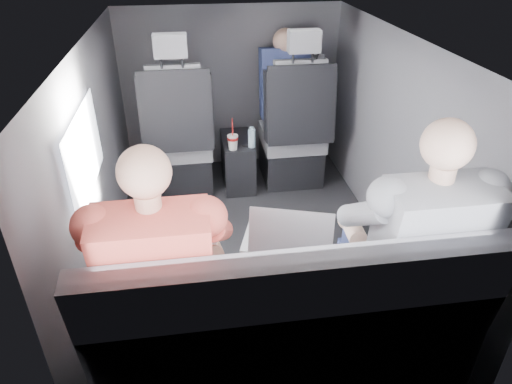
{
  "coord_description": "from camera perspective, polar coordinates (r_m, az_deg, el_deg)",
  "views": [
    {
      "loc": [
        -0.34,
        -2.45,
        1.88
      ],
      "look_at": [
        0.01,
        -0.05,
        0.45
      ],
      "focal_mm": 32.0,
      "sensor_mm": 36.0,
      "label": 1
    }
  ],
  "objects": [
    {
      "name": "floor",
      "position": [
        3.1,
        -0.38,
        -6.73
      ],
      "size": [
        2.6,
        2.6,
        0.0
      ],
      "primitive_type": "plane",
      "color": "black",
      "rests_on": "ground"
    },
    {
      "name": "ceiling",
      "position": [
        2.53,
        -0.49,
        18.45
      ],
      "size": [
        2.6,
        2.6,
        0.0
      ],
      "primitive_type": "plane",
      "rotation": [
        3.14,
        0.0,
        0.0
      ],
      "color": "#B2B2AD",
      "rests_on": "panel_back"
    },
    {
      "name": "panel_left",
      "position": [
        2.78,
        -19.13,
        3.11
      ],
      "size": [
        0.02,
        2.6,
        1.35
      ],
      "primitive_type": "cube",
      "color": "#56565B",
      "rests_on": "floor"
    },
    {
      "name": "panel_right",
      "position": [
        3.0,
        16.95,
        5.46
      ],
      "size": [
        0.02,
        2.6,
        1.35
      ],
      "primitive_type": "cube",
      "color": "#56565B",
      "rests_on": "floor"
    },
    {
      "name": "panel_front",
      "position": [
        3.95,
        -3.14,
        12.72
      ],
      "size": [
        1.8,
        0.02,
        1.35
      ],
      "primitive_type": "cube",
      "color": "#56565B",
      "rests_on": "floor"
    },
    {
      "name": "panel_back",
      "position": [
        1.7,
        5.96,
        -14.83
      ],
      "size": [
        1.8,
        0.02,
        1.35
      ],
      "primitive_type": "cube",
      "color": "#56565B",
      "rests_on": "floor"
    },
    {
      "name": "side_window",
      "position": [
        2.42,
        -20.56,
        4.65
      ],
      "size": [
        0.02,
        0.75,
        0.42
      ],
      "primitive_type": "cube",
      "color": "white",
      "rests_on": "panel_left"
    },
    {
      "name": "seatbelt",
      "position": [
        3.39,
        5.64,
        11.83
      ],
      "size": [
        0.35,
        0.11,
        0.59
      ],
      "primitive_type": "cube",
      "rotation": [
        -0.14,
        0.49,
        0.0
      ],
      "color": "black",
      "rests_on": "front_seat_right"
    },
    {
      "name": "front_seat_left",
      "position": [
        3.6,
        -9.45,
        5.88
      ],
      "size": [
        0.52,
        0.58,
        1.26
      ],
      "color": "black",
      "rests_on": "floor"
    },
    {
      "name": "front_seat_right",
      "position": [
        3.69,
        4.72,
        6.79
      ],
      "size": [
        0.52,
        0.58,
        1.26
      ],
      "color": "black",
      "rests_on": "floor"
    },
    {
      "name": "center_console",
      "position": [
        3.74,
        -2.3,
        3.84
      ],
      "size": [
        0.24,
        0.48,
        0.41
      ],
      "color": "black",
      "rests_on": "floor"
    },
    {
      "name": "rear_bench",
      "position": [
        2.12,
        3.84,
        -17.31
      ],
      "size": [
        1.6,
        0.57,
        0.92
      ],
      "color": "slate",
      "rests_on": "floor"
    },
    {
      "name": "soda_cup",
      "position": [
        3.46,
        -2.92,
        6.3
      ],
      "size": [
        0.08,
        0.08,
        0.25
      ],
      "color": "white",
      "rests_on": "center_console"
    },
    {
      "name": "water_bottle",
      "position": [
        3.49,
        -0.54,
        6.79
      ],
      "size": [
        0.06,
        0.06,
        0.16
      ],
      "color": "#ACD0E9",
      "rests_on": "center_console"
    },
    {
      "name": "laptop_white",
      "position": [
        2.04,
        -9.9,
        -7.43
      ],
      "size": [
        0.36,
        0.33,
        0.26
      ],
      "color": "silver",
      "rests_on": "passenger_rear_left"
    },
    {
      "name": "laptop_silver",
      "position": [
        2.1,
        3.64,
        -5.9
      ],
      "size": [
        0.42,
        0.42,
        0.26
      ],
      "color": "silver",
      "rests_on": "rear_bench"
    },
    {
      "name": "laptop_black",
      "position": [
        2.27,
        18.28,
        -4.46
      ],
      "size": [
        0.39,
        0.37,
        0.26
      ],
      "color": "black",
      "rests_on": "passenger_rear_right"
    },
    {
      "name": "passenger_rear_left",
      "position": [
        1.93,
        -11.71,
        -9.93
      ],
      "size": [
        0.53,
        0.64,
        1.26
      ],
      "color": "#323136",
      "rests_on": "rear_bench"
    },
    {
      "name": "passenger_rear_right",
      "position": [
        2.12,
        18.63,
        -6.61
      ],
      "size": [
        0.55,
        0.66,
        1.29
      ],
      "color": "navy",
      "rests_on": "rear_bench"
    },
    {
      "name": "passenger_front_right",
      "position": [
        3.8,
        3.49,
        13.1
      ],
      "size": [
        0.39,
        0.39,
        0.76
      ],
      "color": "navy",
      "rests_on": "front_seat_right"
    }
  ]
}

